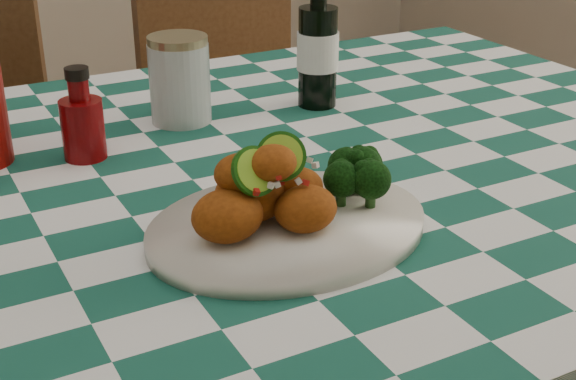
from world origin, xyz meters
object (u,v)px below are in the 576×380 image
fried_chicken_pile (269,186)px  ketchup_bottle (81,114)px  plate (288,227)px  mason_jar (180,79)px  wooden_chair_right (252,167)px  beer_bottle (318,36)px

fried_chicken_pile → ketchup_bottle: 0.35m
plate → mason_jar: mason_jar is taller
plate → mason_jar: 0.41m
mason_jar → fried_chicken_pile: bearing=-97.6°
plate → ketchup_bottle: ketchup_bottle is taller
ketchup_bottle → mason_jar: bearing=24.2°
ketchup_bottle → wooden_chair_right: (0.53, 0.58, -0.41)m
plate → fried_chicken_pile: fried_chicken_pile is taller
ketchup_bottle → wooden_chair_right: ketchup_bottle is taller
plate → beer_bottle: bearing=55.9°
plate → wooden_chair_right: (0.39, 0.91, -0.35)m
fried_chicken_pile → mason_jar: bearing=82.4°
ketchup_bottle → beer_bottle: (0.39, 0.04, 0.05)m
plate → ketchup_bottle: bearing=112.9°
mason_jar → wooden_chair_right: 0.74m
wooden_chair_right → mason_jar: bearing=-126.6°
ketchup_bottle → wooden_chair_right: size_ratio=0.14×
plate → fried_chicken_pile: size_ratio=2.22×
wooden_chair_right → plate: bearing=-114.5°
plate → beer_bottle: (0.25, 0.37, 0.11)m
plate → wooden_chair_right: bearing=67.0°
plate → wooden_chair_right: size_ratio=0.37×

